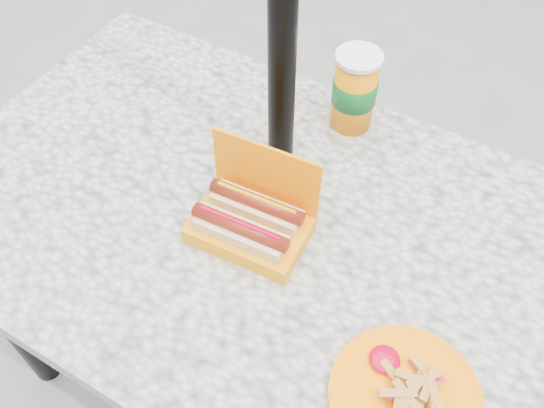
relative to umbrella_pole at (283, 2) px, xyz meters
The scene contains 6 objects.
ground 1.11m from the umbrella_pole, 90.00° to the right, with size 60.00×60.00×0.00m, color slate.
picnic_table 0.49m from the umbrella_pole, 90.00° to the right, with size 1.20×0.80×0.75m.
umbrella_pole is the anchor object (origin of this frame).
hotdog_box 0.37m from the umbrella_pole, 75.74° to the right, with size 0.21×0.15×0.17m.
fries_plate 0.63m from the umbrella_pole, 40.57° to the right, with size 0.23×0.32×0.05m.
soda_cup 0.32m from the umbrella_pole, 63.43° to the left, with size 0.09×0.09×0.17m.
Camera 1 is at (0.39, -0.54, 1.61)m, focal length 38.00 mm.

